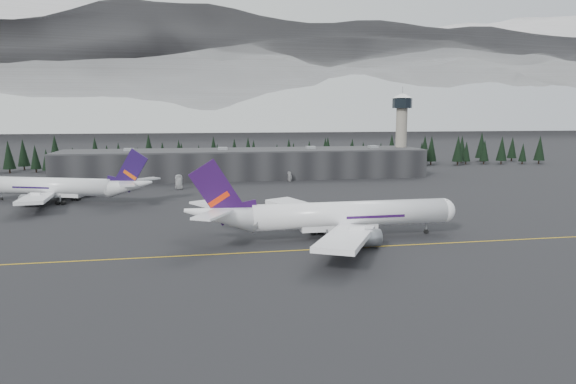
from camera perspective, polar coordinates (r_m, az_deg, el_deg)
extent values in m
plane|color=black|center=(109.99, 1.91, -6.18)|extent=(1400.00, 1400.00, 0.00)
cube|color=gold|center=(108.10, 2.14, -6.44)|extent=(400.00, 0.40, 0.02)
cube|color=black|center=(231.04, -4.76, 3.10)|extent=(160.00, 30.00, 12.00)
cube|color=#333335|center=(230.53, -4.78, 4.66)|extent=(160.00, 30.00, 0.60)
cylinder|color=gray|center=(251.97, 12.45, 5.67)|extent=(5.20, 5.20, 32.00)
cylinder|color=black|center=(251.74, 12.58, 9.59)|extent=(9.20, 9.20, 4.50)
cone|color=silver|center=(251.83, 12.60, 10.38)|extent=(10.00, 10.00, 2.00)
cube|color=black|center=(267.62, -5.57, 4.17)|extent=(360.00, 20.00, 15.00)
cylinder|color=white|center=(118.53, 7.00, -2.46)|extent=(45.61, 6.55, 5.94)
sphere|color=white|center=(127.43, 16.78, -1.99)|extent=(5.94, 5.94, 5.94)
cone|color=white|center=(112.74, -7.50, -2.58)|extent=(16.71, 6.16, 8.60)
cube|color=white|center=(131.70, 2.44, -1.99)|extent=(20.29, 28.13, 2.54)
cylinder|color=#919398|center=(128.42, 5.59, -3.06)|extent=(6.48, 3.85, 3.76)
cube|color=white|center=(102.81, 6.51, -5.07)|extent=(19.74, 28.29, 2.54)
cylinder|color=#919398|center=(110.09, 8.59, -5.09)|extent=(6.48, 3.85, 3.76)
cube|color=#2C0F46|center=(111.85, -7.80, -0.05)|extent=(12.54, 0.66, 14.74)
cube|color=#F2320E|center=(112.09, -7.68, -0.80)|extent=(4.83, 0.62, 3.63)
cube|color=white|center=(118.21, -8.66, -1.40)|extent=(9.40, 11.64, 0.49)
cube|color=white|center=(106.54, -8.36, -2.50)|extent=(9.21, 11.68, 0.49)
cylinder|color=black|center=(126.41, 15.11, -3.83)|extent=(0.49, 0.49, 2.97)
cylinder|color=black|center=(121.60, 3.20, -4.03)|extent=(0.49, 0.49, 2.97)
cylinder|color=black|center=(113.22, 4.33, -5.00)|extent=(0.49, 0.49, 2.97)
cylinder|color=white|center=(182.74, -25.01, 0.59)|extent=(42.27, 20.33, 5.61)
cone|color=white|center=(168.15, -17.16, 0.68)|extent=(16.68, 10.76, 8.13)
cube|color=white|center=(168.04, -26.22, -0.64)|extent=(10.84, 26.96, 2.40)
cylinder|color=gray|center=(175.67, -26.68, -0.83)|extent=(6.94, 5.46, 3.55)
cube|color=white|center=(191.90, -21.14, 0.72)|extent=(24.59, 22.97, 2.40)
cylinder|color=gray|center=(190.79, -23.35, 0.07)|extent=(6.94, 5.46, 3.55)
cube|color=#1E0D41|center=(167.38, -17.09, 2.29)|extent=(11.26, 4.59, 13.93)
cube|color=#C8470B|center=(167.61, -17.13, 1.82)|extent=(4.46, 2.09, 3.43)
cube|color=white|center=(162.19, -17.49, 0.85)|extent=(5.85, 10.84, 0.47)
cube|color=white|center=(172.13, -15.78, 1.35)|extent=(10.62, 9.79, 0.47)
cylinder|color=black|center=(193.93, -29.25, -0.40)|extent=(0.47, 0.47, 2.81)
cylinder|color=black|center=(176.13, -23.96, -0.85)|extent=(0.47, 0.47, 2.81)
cylinder|color=black|center=(183.08, -22.50, -0.42)|extent=(0.47, 0.47, 2.81)
imported|color=silver|center=(198.10, -12.00, 0.51)|extent=(3.42, 6.01, 1.58)
imported|color=silver|center=(217.06, 0.23, 1.38)|extent=(4.55, 3.07, 1.44)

